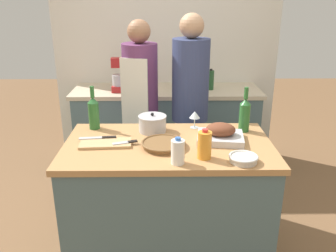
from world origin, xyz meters
name	(u,v)px	position (x,y,z in m)	size (l,w,h in m)	color
kitchen_island	(168,203)	(0.00, 0.00, 0.47)	(1.39, 0.77, 0.93)	#4C666B
back_counter	(167,130)	(0.00, 1.48, 0.46)	(1.97, 0.60, 0.92)	#4C666B
back_wall	(166,50)	(0.00, 1.83, 1.27)	(2.47, 0.10, 2.55)	silver
roasting_pan	(220,134)	(0.35, 0.04, 0.98)	(0.34, 0.29, 0.13)	#BCBCC1
wicker_basket	(163,144)	(-0.03, -0.06, 0.95)	(0.29, 0.29, 0.04)	brown
cutting_board	(106,143)	(-0.41, -0.02, 0.94)	(0.34, 0.18, 0.02)	tan
stock_pot	(152,124)	(-0.11, 0.22, 0.99)	(0.20, 0.20, 0.14)	#B7B7BC
mixing_bowl	(243,158)	(0.44, -0.28, 0.95)	(0.17, 0.17, 0.04)	beige
juice_jug	(205,145)	(0.21, -0.23, 1.02)	(0.08, 0.08, 0.19)	orange
milk_jug	(178,152)	(0.05, -0.30, 1.01)	(0.08, 0.08, 0.16)	white
wine_bottle_green	(94,112)	(-0.54, 0.29, 1.06)	(0.08, 0.08, 0.32)	#28662D
wine_bottle_dark	(245,114)	(0.55, 0.22, 1.06)	(0.08, 0.08, 0.33)	#28662D
wine_glass_left	(195,115)	(0.20, 0.29, 1.03)	(0.08, 0.08, 0.13)	silver
knife_chef	(99,138)	(-0.47, 0.05, 0.95)	(0.25, 0.06, 0.01)	#B7B7BC
knife_paring	(126,142)	(-0.28, -0.03, 0.95)	(0.17, 0.08, 0.01)	#B7B7BC
stand_mixer	(121,78)	(-0.47, 1.39, 1.06)	(0.18, 0.14, 0.35)	#B22323
condiment_bottle_tall	(211,80)	(0.46, 1.46, 1.02)	(0.07, 0.07, 0.22)	#234C28
condiment_bottle_short	(192,82)	(0.27, 1.49, 0.99)	(0.06, 0.06, 0.16)	#234C28
condiment_bottle_extra	(176,80)	(0.10, 1.46, 1.02)	(0.05, 0.05, 0.22)	#B28E2D
person_cook_aproned	(141,106)	(-0.23, 0.83, 0.94)	(0.31, 0.33, 1.67)	beige
person_cook_guest	(190,105)	(0.20, 0.76, 0.97)	(0.31, 0.31, 1.73)	beige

